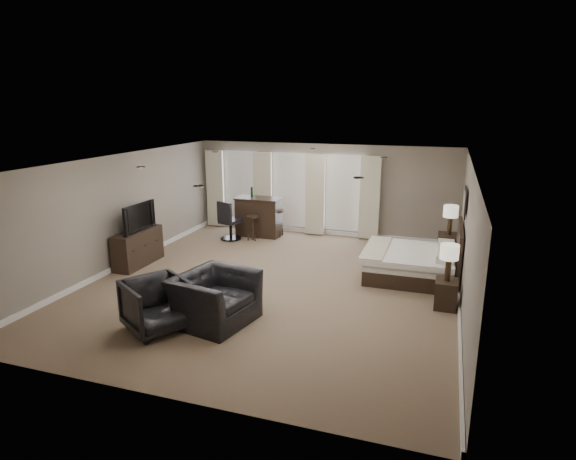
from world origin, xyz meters
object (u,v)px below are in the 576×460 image
(lamp_near, at_px, (449,263))
(lamp_far, at_px, (450,220))
(bar_stool_right, at_px, (278,223))
(nightstand_near, at_px, (446,294))
(nightstand_far, at_px, (448,248))
(bar_stool_left, at_px, (253,228))
(armchair_far, at_px, (156,303))
(bed, at_px, (405,250))
(armchair_near, at_px, (214,290))
(dresser, at_px, (138,248))
(bar_counter, at_px, (259,217))
(desk_chair, at_px, (230,220))
(tv, at_px, (136,228))

(lamp_near, relative_size, lamp_far, 0.98)
(lamp_far, distance_m, bar_stool_right, 4.74)
(nightstand_near, bearing_deg, nightstand_far, 90.00)
(nightstand_near, xyz_separation_m, bar_stool_left, (-5.16, 3.09, 0.08))
(lamp_far, bearing_deg, armchair_far, -130.39)
(lamp_far, bearing_deg, bed, -121.54)
(lamp_far, xyz_separation_m, armchair_near, (-3.81, -4.80, -0.43))
(lamp_far, distance_m, dresser, 7.42)
(bed, distance_m, bar_stool_right, 4.35)
(bed, xyz_separation_m, bar_counter, (-4.29, 2.14, -0.06))
(bed, bearing_deg, armchair_near, -131.07)
(bed, bearing_deg, nightstand_far, 58.46)
(lamp_far, xyz_separation_m, dresser, (-6.92, -2.61, -0.60))
(dresser, bearing_deg, desk_chair, 66.75)
(nightstand_near, distance_m, bar_stool_right, 5.91)
(dresser, bearing_deg, lamp_near, -2.40)
(armchair_far, relative_size, bar_counter, 0.77)
(nightstand_near, distance_m, bar_stool_left, 6.02)
(lamp_near, height_order, tv, lamp_near)
(lamp_near, xyz_separation_m, desk_chair, (-5.77, 2.96, -0.33))
(dresser, distance_m, bar_stool_right, 4.07)
(tv, distance_m, desk_chair, 2.93)
(nightstand_near, height_order, armchair_far, armchair_far)
(bar_stool_left, bearing_deg, nightstand_near, -30.96)
(bed, relative_size, bar_stool_left, 2.80)
(lamp_far, bearing_deg, nightstand_near, -90.00)
(bar_counter, bearing_deg, nightstand_far, -7.63)
(bar_stool_left, xyz_separation_m, desk_chair, (-0.61, -0.14, 0.20))
(bar_stool_left, bearing_deg, bar_counter, 91.89)
(bar_stool_right, bearing_deg, lamp_near, -38.31)
(dresser, height_order, tv, tv)
(nightstand_far, bearing_deg, bed, -121.54)
(tv, xyz_separation_m, bar_stool_left, (1.76, 2.80, -0.56))
(nightstand_far, relative_size, bar_stool_right, 0.84)
(lamp_far, xyz_separation_m, armchair_far, (-4.59, -5.39, -0.52))
(nightstand_near, distance_m, tv, 6.96)
(nightstand_near, xyz_separation_m, lamp_near, (0.00, -0.00, 0.61))
(nightstand_far, relative_size, lamp_far, 0.92)
(nightstand_far, distance_m, lamp_near, 2.95)
(lamp_far, bearing_deg, bar_stool_right, 170.67)
(lamp_near, xyz_separation_m, tv, (-6.92, 0.29, 0.02))
(bar_stool_right, xyz_separation_m, desk_chair, (-1.14, -0.70, 0.16))
(nightstand_near, xyz_separation_m, nightstand_far, (0.00, 2.90, 0.06))
(dresser, bearing_deg, tv, 0.00)
(nightstand_far, relative_size, desk_chair, 0.59)
(armchair_far, height_order, bar_stool_left, armchair_far)
(lamp_near, distance_m, bar_stool_right, 5.93)
(bar_stool_left, bearing_deg, dresser, -122.13)
(lamp_far, xyz_separation_m, desk_chair, (-5.77, 0.06, -0.46))
(lamp_near, xyz_separation_m, bar_stool_left, (-5.16, 3.09, -0.53))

